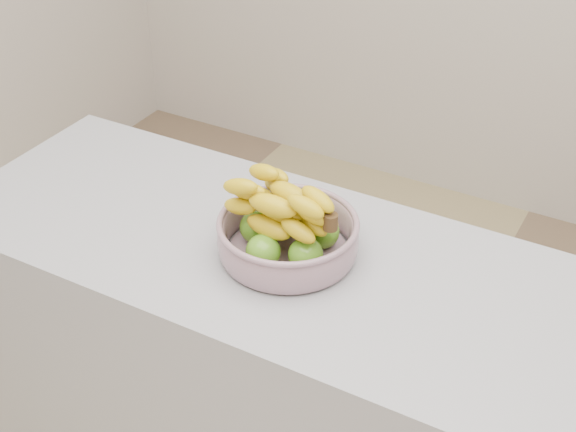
# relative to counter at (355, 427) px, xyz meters

# --- Properties ---
(counter) EXTENTS (2.00, 0.60, 0.90)m
(counter) POSITION_rel_counter_xyz_m (0.00, 0.00, 0.00)
(counter) COLOR #A0A2A9
(counter) RESTS_ON ground
(fruit_bowl) EXTENTS (0.30, 0.30, 0.18)m
(fruit_bowl) POSITION_rel_counter_xyz_m (-0.18, -0.00, 0.51)
(fruit_bowl) COLOR #A4ADC5
(fruit_bowl) RESTS_ON counter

